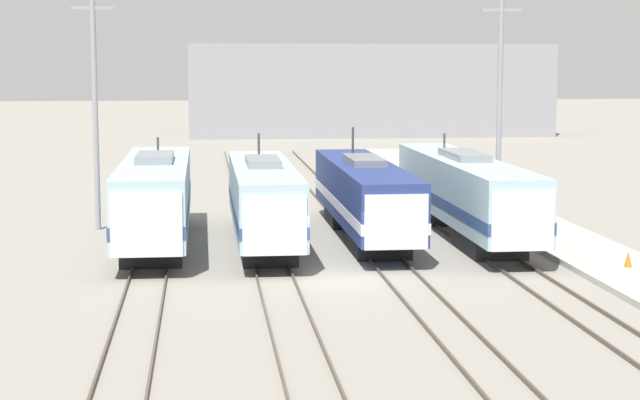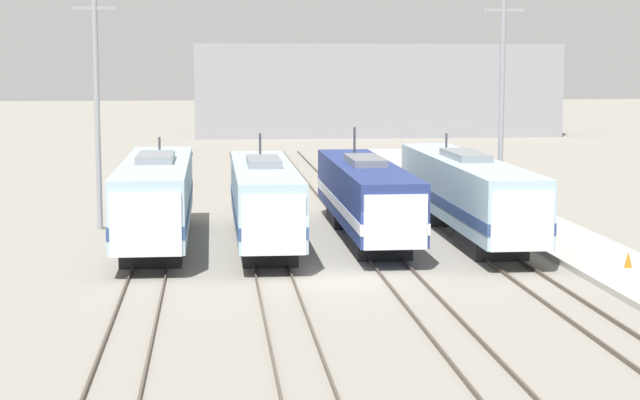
% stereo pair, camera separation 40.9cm
% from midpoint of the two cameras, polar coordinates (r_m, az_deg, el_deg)
% --- Properties ---
extents(ground_plane, '(400.00, 400.00, 0.00)m').
position_cam_midpoint_polar(ground_plane, '(42.41, 1.21, -4.24)').
color(ground_plane, gray).
extents(rail_pair_far_left, '(1.50, 120.00, 0.15)m').
position_cam_midpoint_polar(rail_pair_far_left, '(42.16, -8.99, -4.29)').
color(rail_pair_far_left, '#4C4238').
rests_on(rail_pair_far_left, ground_plane).
extents(rail_pair_center_left, '(1.51, 120.00, 0.15)m').
position_cam_midpoint_polar(rail_pair_center_left, '(42.16, -2.17, -4.20)').
color(rail_pair_center_left, '#4C4238').
rests_on(rail_pair_center_left, ground_plane).
extents(rail_pair_center_right, '(1.51, 120.00, 0.15)m').
position_cam_midpoint_polar(rail_pair_center_right, '(42.76, 4.55, -4.06)').
color(rail_pair_center_right, '#4C4238').
rests_on(rail_pair_center_right, ground_plane).
extents(rail_pair_far_right, '(1.50, 120.00, 0.15)m').
position_cam_midpoint_polar(rail_pair_far_right, '(43.92, 11.00, -3.87)').
color(rail_pair_far_right, '#4C4238').
rests_on(rail_pair_far_right, ground_plane).
extents(locomotive_far_left, '(3.08, 17.03, 4.80)m').
position_cam_midpoint_polar(locomotive_far_left, '(50.15, -8.51, 0.04)').
color(locomotive_far_left, '#232326').
rests_on(locomotive_far_left, ground_plane).
extents(locomotive_center_left, '(2.81, 16.15, 5.02)m').
position_cam_midpoint_polar(locomotive_center_left, '(49.51, -2.75, -0.08)').
color(locomotive_center_left, '#232326').
rests_on(locomotive_center_left, ground_plane).
extents(locomotive_center_right, '(2.89, 17.76, 5.17)m').
position_cam_midpoint_polar(locomotive_center_right, '(51.52, 2.72, 0.14)').
color(locomotive_center_right, black).
rests_on(locomotive_center_right, ground_plane).
extents(locomotive_far_right, '(2.86, 19.86, 4.77)m').
position_cam_midpoint_polar(locomotive_far_right, '(52.72, 8.07, 0.34)').
color(locomotive_far_right, '#232326').
rests_on(locomotive_far_right, ground_plane).
extents(catenary_tower_left, '(2.14, 0.28, 12.75)m').
position_cam_midpoint_polar(catenary_tower_left, '(55.42, -11.61, 5.25)').
color(catenary_tower_left, gray).
rests_on(catenary_tower_left, ground_plane).
extents(catenary_tower_right, '(2.14, 0.28, 12.75)m').
position_cam_midpoint_polar(catenary_tower_right, '(57.24, 9.87, 5.35)').
color(catenary_tower_right, gray).
rests_on(catenary_tower_right, ground_plane).
extents(platform, '(4.00, 120.00, 0.25)m').
position_cam_midpoint_polar(platform, '(45.30, 16.12, -3.62)').
color(platform, '#A8A59E').
rests_on(platform, ground_plane).
extents(traffic_cone, '(0.32, 0.32, 0.65)m').
position_cam_midpoint_polar(traffic_cone, '(45.19, 16.37, -3.07)').
color(traffic_cone, orange).
rests_on(traffic_cone, platform).
extents(depot_building, '(41.76, 8.12, 10.57)m').
position_cam_midpoint_polar(depot_building, '(124.20, 3.13, 5.86)').
color(depot_building, gray).
rests_on(depot_building, ground_plane).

